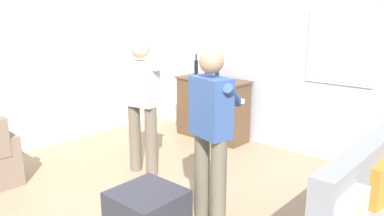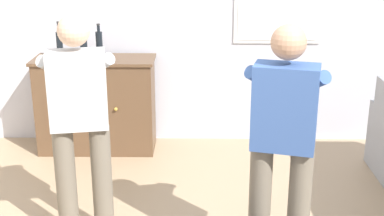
# 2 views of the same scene
# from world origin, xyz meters

# --- Properties ---
(wall_back_with_window) EXTENTS (5.20, 0.15, 2.80)m
(wall_back_with_window) POSITION_xyz_m (0.02, 2.66, 1.40)
(wall_back_with_window) COLOR silver
(wall_back_with_window) RESTS_ON ground
(sideboard_cabinet) EXTENTS (1.22, 0.49, 0.98)m
(sideboard_cabinet) POSITION_xyz_m (-0.99, 2.30, 0.49)
(sideboard_cabinet) COLOR brown
(sideboard_cabinet) RESTS_ON ground
(bottle_wine_green) EXTENTS (0.07, 0.07, 0.33)m
(bottle_wine_green) POSITION_xyz_m (-1.07, 2.26, 1.11)
(bottle_wine_green) COLOR black
(bottle_wine_green) RESTS_ON sideboard_cabinet
(bottle_liquor_amber) EXTENTS (0.07, 0.07, 0.34)m
(bottle_liquor_amber) POSITION_xyz_m (-0.93, 2.33, 1.12)
(bottle_liquor_amber) COLOR black
(bottle_liquor_amber) RESTS_ON sideboard_cabinet
(bottle_spirits_clear) EXTENTS (0.06, 0.06, 0.38)m
(bottle_spirits_clear) POSITION_xyz_m (-1.31, 2.27, 1.13)
(bottle_spirits_clear) COLOR black
(bottle_spirits_clear) RESTS_ON sideboard_cabinet
(person_standing_left) EXTENTS (0.55, 0.51, 1.68)m
(person_standing_left) POSITION_xyz_m (-0.78, 0.64, 0.94)
(person_standing_left) COLOR #6B6051
(person_standing_left) RESTS_ON ground
(person_standing_right) EXTENTS (0.54, 0.51, 1.68)m
(person_standing_right) POSITION_xyz_m (0.61, 0.27, 0.94)
(person_standing_right) COLOR #6B6051
(person_standing_right) RESTS_ON ground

